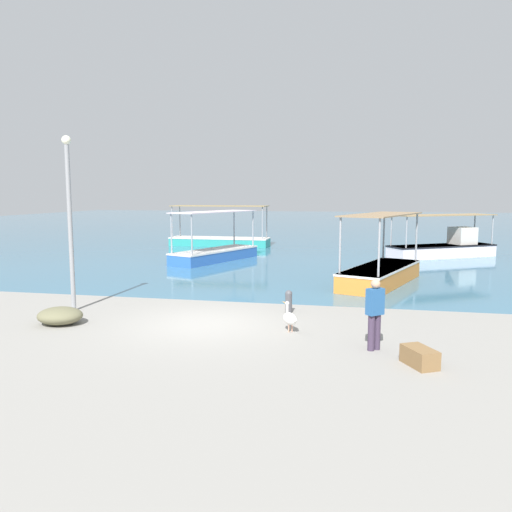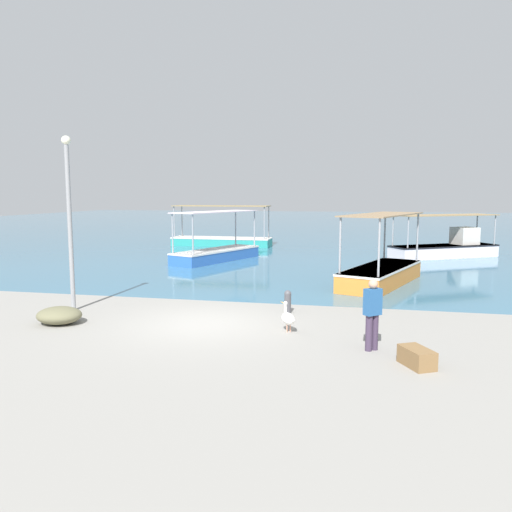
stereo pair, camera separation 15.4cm
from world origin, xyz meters
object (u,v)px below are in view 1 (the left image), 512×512
object	(u,v)px
lamp_post	(70,213)
mooring_bollard	(289,301)
fishing_boat_far_left	(220,239)
fishing_boat_near_right	(215,251)
net_pile	(60,316)
fishing_boat_near_left	(381,271)
cargo_crate	(420,357)
fishing_boat_center	(444,246)
fisherman_standing	(375,312)
pelican	(290,318)

from	to	relation	value
lamp_post	mooring_bollard	bearing A→B (deg)	9.06
fishing_boat_far_left	fishing_boat_near_right	xyz separation A→B (m)	(1.91, -7.66, -0.00)
mooring_bollard	fishing_boat_far_left	bearing A→B (deg)	111.81
fishing_boat_near_right	net_pile	bearing A→B (deg)	-91.94
lamp_post	fishing_boat_near_left	bearing A→B (deg)	34.92
fishing_boat_far_left	net_pile	size ratio (longest dim) A/B	5.51
lamp_post	mooring_bollard	xyz separation A→B (m)	(6.67, 1.06, -2.68)
cargo_crate	mooring_bollard	bearing A→B (deg)	129.03
fishing_boat_near_left	mooring_bollard	distance (m)	6.41
mooring_bollard	fishing_boat_near_right	bearing A→B (deg)	116.68
fishing_boat_center	mooring_bollard	xyz separation A→B (m)	(-6.98, -15.54, -0.24)
fishing_boat_center	lamp_post	xyz separation A→B (m)	(-13.65, -16.60, 2.44)
fishing_boat_far_left	fishing_boat_near_left	distance (m)	16.92
fishing_boat_near_left	fishing_boat_near_right	bearing A→B (deg)	147.14
fishing_boat_far_left	fisherman_standing	world-z (taller)	fishing_boat_far_left
fishing_boat_far_left	mooring_bollard	world-z (taller)	fishing_boat_far_left
fishing_boat_near_right	mooring_bollard	bearing A→B (deg)	-63.32
fishing_boat_center	fishing_boat_near_left	bearing A→B (deg)	-112.08
pelican	fishing_boat_far_left	bearing A→B (deg)	110.57
net_pile	fishing_boat_far_left	bearing A→B (deg)	93.83
fishing_boat_far_left	fishing_boat_center	xyz separation A→B (m)	(14.55, -3.37, 0.10)
fishing_boat_near_left	fishing_boat_near_right	xyz separation A→B (m)	(-8.63, 5.57, -0.04)
pelican	mooring_bollard	size ratio (longest dim) A/B	1.13
fishing_boat_far_left	fisherman_standing	xyz separation A→B (m)	(10.04, -22.17, 0.39)
fishing_boat_near_right	cargo_crate	distance (m)	17.90
fisherman_standing	fishing_boat_near_right	bearing A→B (deg)	119.26
fishing_boat_near_left	fishing_boat_center	xyz separation A→B (m)	(4.00, 9.87, 0.07)
pelican	mooring_bollard	world-z (taller)	pelican
fishing_boat_center	lamp_post	world-z (taller)	lamp_post
fishing_boat_center	mooring_bollard	world-z (taller)	fishing_boat_center
fishing_boat_near_right	mooring_bollard	size ratio (longest dim) A/B	8.68
fishing_boat_near_left	mooring_bollard	size ratio (longest dim) A/B	8.43
cargo_crate	fishing_boat_near_right	bearing A→B (deg)	120.38
fishing_boat_center	mooring_bollard	bearing A→B (deg)	-114.19
fishing_boat_center	cargo_crate	distance (m)	20.06
lamp_post	fisherman_standing	xyz separation A→B (m)	(9.15, -2.20, -2.15)
fishing_boat_center	pelican	distance (m)	18.87
fishing_boat_center	pelican	bearing A→B (deg)	-110.66
lamp_post	mooring_bollard	size ratio (longest dim) A/B	7.64
fishing_boat_far_left	fisherman_standing	bearing A→B (deg)	-65.63
cargo_crate	pelican	bearing A→B (deg)	145.88
pelican	fishing_boat_near_right	bearing A→B (deg)	114.10
fishing_boat_center	fishing_boat_near_right	xyz separation A→B (m)	(-12.63, -4.29, -0.10)
net_pile	fishing_boat_near_left	bearing A→B (deg)	42.43
fishing_boat_far_left	net_pile	distance (m)	21.60
pelican	net_pile	bearing A→B (deg)	-175.29
fishing_boat_center	lamp_post	bearing A→B (deg)	-129.42
fisherman_standing	fishing_boat_near_left	bearing A→B (deg)	86.78
lamp_post	fishing_boat_center	bearing A→B (deg)	50.58
pelican	fishing_boat_near_left	bearing A→B (deg)	71.18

